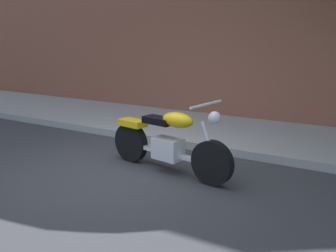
{
  "coord_description": "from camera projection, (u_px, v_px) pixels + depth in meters",
  "views": [
    {
      "loc": [
        3.28,
        -4.31,
        2.01
      ],
      "look_at": [
        0.58,
        0.35,
        0.71
      ],
      "focal_mm": 40.54,
      "sensor_mm": 36.0,
      "label": 1
    }
  ],
  "objects": [
    {
      "name": "ground_plane",
      "position": [
        123.0,
        172.0,
        5.69
      ],
      "size": [
        60.0,
        60.0,
        0.0
      ],
      "primitive_type": "plane",
      "color": "#38383D"
    },
    {
      "name": "sidewalk",
      "position": [
        202.0,
        129.0,
        8.0
      ],
      "size": [
        19.43,
        2.51,
        0.14
      ],
      "primitive_type": "cube",
      "color": "#9E9E9E",
      "rests_on": "ground"
    },
    {
      "name": "motorcycle",
      "position": [
        168.0,
        143.0,
        5.61
      ],
      "size": [
        2.18,
        0.77,
        1.13
      ],
      "color": "black",
      "rests_on": "ground"
    }
  ]
}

